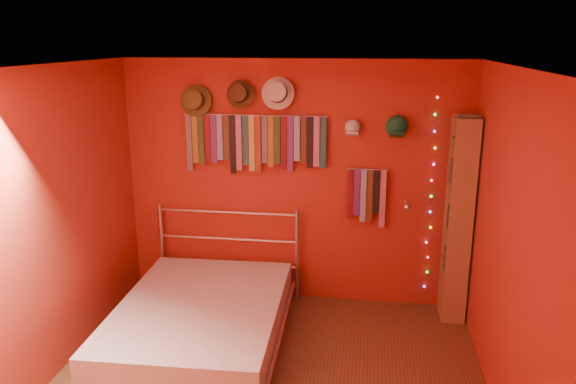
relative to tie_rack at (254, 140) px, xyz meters
The scene contains 15 objects.
back_wall 0.61m from the tie_rack, ahead, with size 3.50×0.02×2.50m, color maroon.
right_wall 2.77m from the tie_rack, 38.09° to the right, with size 0.02×3.50×2.50m, color maroon.
left_wall 2.21m from the tie_rack, 128.71° to the right, with size 0.02×3.50×2.50m, color maroon.
ceiling 1.91m from the tie_rack, 76.66° to the right, with size 3.50×3.50×0.02m, color white.
tie_rack is the anchor object (origin of this frame).
small_tie_rack 1.25m from the tie_rack, ahead, with size 0.40×0.03×0.60m.
fedora_olive 0.71m from the tie_rack, behind, with size 0.32×0.17×0.31m.
fedora_brown 0.48m from the tie_rack, 167.51° to the right, with size 0.28×0.15×0.27m.
fedora_white 0.53m from the tie_rack, ahead, with size 0.32×0.17×0.32m.
cap_white 0.98m from the tie_rack, ahead, with size 0.17×0.21×0.17m.
cap_green 1.41m from the tie_rack, ahead, with size 0.20×0.25×0.20m.
fairy_lights 1.84m from the tie_rack, ahead, with size 0.06×0.02×1.96m.
reading_lamp 1.63m from the tie_rack, ahead, with size 0.07×0.29×0.08m.
bookshelf 2.17m from the tie_rack, ahead, with size 0.25×0.34×2.00m.
bed 1.85m from the tie_rack, 105.26° to the right, with size 1.55×2.08×1.00m.
Camera 1 is at (0.74, -3.75, 2.70)m, focal length 35.00 mm.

